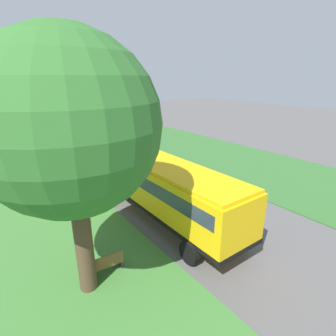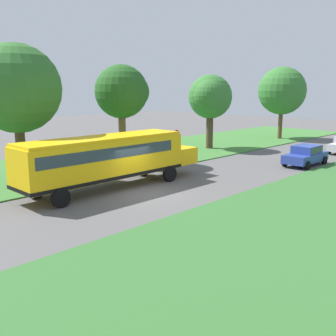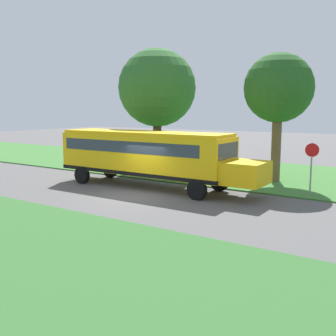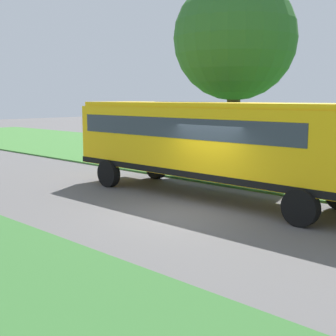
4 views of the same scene
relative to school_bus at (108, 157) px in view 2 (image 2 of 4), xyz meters
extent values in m
plane|color=#565454|center=(2.24, 0.82, -1.92)|extent=(120.00, 120.00, 0.00)
cube|color=#3D7533|center=(-7.76, 0.82, -1.88)|extent=(12.00, 80.00, 0.08)
cube|color=#33662D|center=(11.24, 0.82, -1.89)|extent=(10.00, 80.00, 0.07)
cube|color=yellow|center=(0.00, -0.29, -0.02)|extent=(2.50, 10.50, 2.20)
cube|color=yellow|center=(0.00, 5.91, -0.57)|extent=(2.20, 1.90, 1.10)
cube|color=yellow|center=(0.00, -0.29, 1.16)|extent=(2.35, 10.29, 0.16)
cube|color=black|center=(0.00, -0.29, -1.00)|extent=(2.54, 10.54, 0.20)
cube|color=#2D3842|center=(0.00, -0.59, 0.44)|extent=(2.53, 9.24, 0.64)
cube|color=#2D3842|center=(0.00, 4.91, 0.44)|extent=(2.25, 0.12, 0.80)
cylinder|color=red|center=(-1.43, 2.60, 0.13)|extent=(0.03, 0.44, 0.44)
cylinder|color=black|center=(-1.25, 3.91, -1.42)|extent=(0.30, 1.00, 1.00)
cylinder|color=black|center=(1.25, 3.91, -1.42)|extent=(0.30, 1.00, 1.00)
cylinder|color=black|center=(-1.25, -3.96, -1.42)|extent=(0.30, 1.00, 1.00)
cylinder|color=black|center=(1.25, -3.96, -1.42)|extent=(0.30, 1.00, 1.00)
cube|color=#283D93|center=(5.04, 15.13, -1.28)|extent=(1.80, 4.40, 0.64)
cube|color=#283D93|center=(5.04, 15.28, -0.66)|extent=(1.60, 2.20, 0.60)
cube|color=#2D3842|center=(5.04, 15.28, -0.64)|extent=(1.62, 2.02, 0.45)
cylinder|color=black|center=(5.94, 13.63, -1.60)|extent=(0.22, 0.64, 0.64)
cylinder|color=black|center=(4.14, 13.63, -1.60)|extent=(0.22, 0.64, 0.64)
cylinder|color=black|center=(5.94, 16.62, -1.60)|extent=(0.22, 0.64, 0.64)
cylinder|color=black|center=(4.14, 16.62, -1.60)|extent=(0.22, 0.64, 0.64)
cylinder|color=black|center=(4.14, 21.88, -1.60)|extent=(0.22, 0.64, 0.64)
cylinder|color=#4C3826|center=(-5.07, -2.90, 0.01)|extent=(0.60, 0.60, 3.86)
sphere|color=#2D6628|center=(-5.07, -2.90, 3.96)|extent=(5.39, 5.39, 5.39)
sphere|color=#2D6628|center=(-4.32, -2.96, 3.66)|extent=(3.57, 3.57, 3.57)
cylinder|color=brown|center=(-5.48, 5.55, 0.14)|extent=(0.57, 0.57, 4.12)
sphere|color=#23561E|center=(-5.48, 5.55, 3.73)|extent=(4.08, 4.08, 4.08)
sphere|color=#23561E|center=(-4.81, 6.07, 3.71)|extent=(2.59, 2.59, 2.59)
cylinder|color=#4C3826|center=(-5.61, 16.64, -0.16)|extent=(0.68, 0.68, 3.52)
sphere|color=#33702D|center=(-5.61, 16.64, 3.18)|extent=(4.21, 4.21, 4.21)
sphere|color=#33702D|center=(-5.13, 15.86, 3.28)|extent=(3.10, 3.10, 3.10)
cylinder|color=brown|center=(-4.49, 28.55, -0.15)|extent=(0.48, 0.48, 3.56)
sphere|color=#33702D|center=(-4.49, 28.55, 3.69)|extent=(5.48, 5.48, 5.48)
sphere|color=#33702D|center=(-3.80, 28.83, 3.84)|extent=(3.68, 3.68, 3.68)
cylinder|color=gray|center=(-2.36, 8.39, -0.87)|extent=(0.08, 0.08, 2.10)
cylinder|color=red|center=(-2.36, 8.39, 0.48)|extent=(0.03, 0.68, 0.68)
cube|color=brown|center=(-4.39, -2.49, -1.47)|extent=(1.63, 0.60, 0.08)
cube|color=brown|center=(-4.40, -2.70, -1.22)|extent=(1.60, 0.16, 0.44)
cube|color=#333333|center=(-3.65, -2.53, -1.70)|extent=(0.11, 0.45, 0.45)
cube|color=#333333|center=(-5.13, -2.44, -1.70)|extent=(0.11, 0.45, 0.45)
cylinder|color=#2D4C33|center=(-3.58, 10.21, -1.47)|extent=(0.56, 0.56, 0.90)
camera|label=1|loc=(-7.22, -10.61, 5.26)|focal=28.00mm
camera|label=2|loc=(18.37, -13.79, 3.97)|focal=42.00mm
camera|label=3|loc=(17.70, 13.14, 2.46)|focal=42.00mm
camera|label=4|loc=(12.13, 9.65, 1.39)|focal=50.00mm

